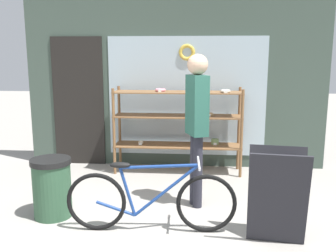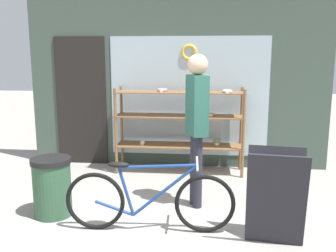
# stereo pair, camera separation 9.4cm
# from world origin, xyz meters

# --- Properties ---
(storefront_facade) EXTENTS (4.82, 0.13, 3.06)m
(storefront_facade) POSITION_xyz_m (-0.05, 2.85, 1.49)
(storefront_facade) COLOR #3D4C42
(storefront_facade) RESTS_ON ground_plane
(display_case) EXTENTS (1.96, 0.45, 1.32)m
(display_case) POSITION_xyz_m (0.10, 2.49, 0.83)
(display_case) COLOR brown
(display_case) RESTS_ON ground_plane
(bicycle) EXTENTS (1.76, 0.46, 0.76)m
(bicycle) POSITION_xyz_m (-0.08, 0.44, 0.34)
(bicycle) COLOR black
(bicycle) RESTS_ON ground_plane
(sandwich_board) EXTENTS (0.59, 0.45, 0.93)m
(sandwich_board) POSITION_xyz_m (1.17, 0.32, 0.47)
(sandwich_board) COLOR #232328
(sandwich_board) RESTS_ON ground_plane
(pedestrian) EXTENTS (0.29, 0.36, 1.82)m
(pedestrian) POSITION_xyz_m (0.38, 1.16, 1.09)
(pedestrian) COLOR #282833
(pedestrian) RESTS_ON ground_plane
(trash_bin) EXTENTS (0.45, 0.45, 0.68)m
(trash_bin) POSITION_xyz_m (-1.23, 0.71, 0.37)
(trash_bin) COLOR #2D5138
(trash_bin) RESTS_ON ground_plane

